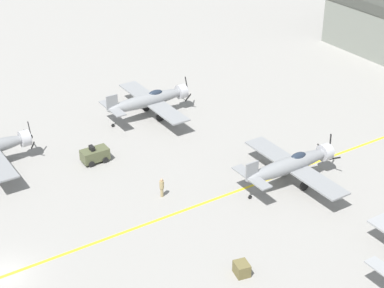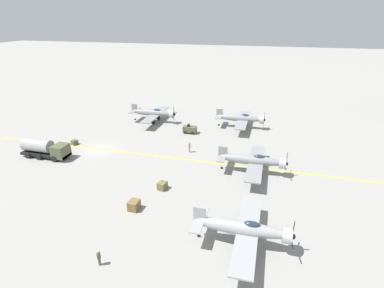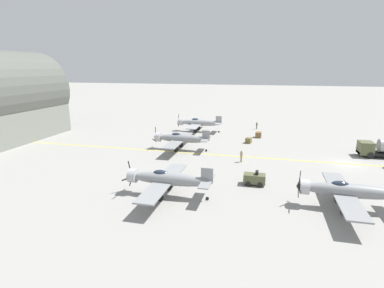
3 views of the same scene
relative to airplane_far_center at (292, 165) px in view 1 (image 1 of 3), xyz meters
The scene contains 7 objects.
ground_plane 26.24m from the airplane_far_center, 93.52° to the right, with size 400.00×400.00×0.00m, color gray.
taxiway_stripe 26.24m from the airplane_far_center, 93.52° to the right, with size 0.30×160.00×0.01m, color yellow.
airplane_far_center is the anchor object (origin of this frame).
airplane_far_left 19.26m from the airplane_far_center, 168.40° to the right, with size 12.00×9.98×3.73m.
tow_tractor 18.68m from the airplane_far_center, 135.00° to the right, with size 1.57×2.60×1.79m.
ground_crew_inspecting 11.78m from the airplane_far_center, 112.41° to the right, with size 0.40×0.40×1.84m.
supply_crate_by_tanker 13.65m from the airplane_far_center, 55.58° to the right, with size 1.20×1.00×1.00m, color brown.
Camera 1 is at (38.26, -8.11, 31.15)m, focal length 60.00 mm.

